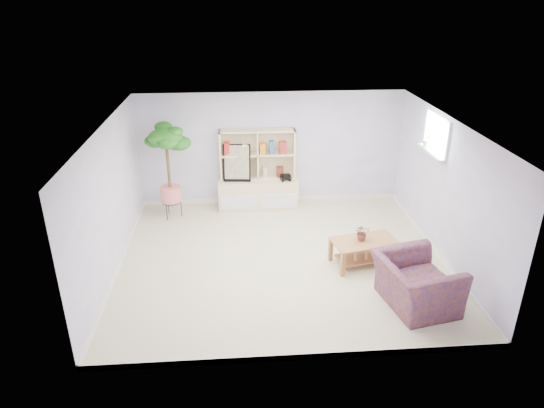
{
  "coord_description": "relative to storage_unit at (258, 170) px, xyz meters",
  "views": [
    {
      "loc": [
        -0.72,
        -7.23,
        4.32
      ],
      "look_at": [
        -0.14,
        0.32,
        0.91
      ],
      "focal_mm": 32.0,
      "sensor_mm": 36.0,
      "label": 1
    }
  ],
  "objects": [
    {
      "name": "baseboard",
      "position": [
        0.29,
        -2.24,
        -0.78
      ],
      "size": [
        5.5,
        5.0,
        0.1
      ],
      "primitive_type": null,
      "color": "white",
      "rests_on": "floor"
    },
    {
      "name": "sill_plant",
      "position": [
        2.96,
        -1.36,
        0.98
      ],
      "size": [
        0.14,
        0.12,
        0.22
      ],
      "primitive_type": "imported",
      "rotation": [
        0.0,
        0.0,
        0.16
      ],
      "color": "#144B0E",
      "rests_on": "window_sill"
    },
    {
      "name": "coffee_table",
      "position": [
        1.67,
        -2.48,
        -0.61
      ],
      "size": [
        1.17,
        0.8,
        0.44
      ],
      "primitive_type": null,
      "rotation": [
        0.0,
        0.0,
        0.21
      ],
      "color": "#9E7441",
      "rests_on": "floor"
    },
    {
      "name": "walls",
      "position": [
        0.29,
        -2.24,
        0.37
      ],
      "size": [
        5.51,
        5.01,
        2.4
      ],
      "color": "#BAB3DA",
      "rests_on": "floor"
    },
    {
      "name": "armchair",
      "position": [
        2.12,
        -3.68,
        -0.41
      ],
      "size": [
        1.21,
        1.32,
        0.85
      ],
      "primitive_type": "imported",
      "rotation": [
        0.0,
        0.0,
        1.78
      ],
      "color": "navy",
      "rests_on": "floor"
    },
    {
      "name": "poster",
      "position": [
        -0.43,
        -0.04,
        0.18
      ],
      "size": [
        0.57,
        0.18,
        0.78
      ],
      "primitive_type": null,
      "rotation": [
        0.0,
        0.0,
        -0.09
      ],
      "color": "gold",
      "rests_on": "storage_unit"
    },
    {
      "name": "table_plant",
      "position": [
        1.62,
        -2.45,
        -0.25
      ],
      "size": [
        0.26,
        0.23,
        0.28
      ],
      "primitive_type": "imported",
      "rotation": [
        0.0,
        0.0,
        -0.04
      ],
      "color": "#1A5226",
      "rests_on": "coffee_table"
    },
    {
      "name": "floor",
      "position": [
        0.29,
        -2.24,
        -0.83
      ],
      "size": [
        5.5,
        5.0,
        0.01
      ],
      "primitive_type": "cube",
      "color": "#C1B688",
      "rests_on": "ground"
    },
    {
      "name": "floor_tree",
      "position": [
        -1.78,
        -0.38,
        0.14
      ],
      "size": [
        0.73,
        0.73,
        1.95
      ],
      "primitive_type": null,
      "rotation": [
        0.0,
        0.0,
        0.01
      ],
      "color": "#144B0E",
      "rests_on": "floor"
    },
    {
      "name": "ceiling",
      "position": [
        0.29,
        -2.24,
        1.57
      ],
      "size": [
        5.5,
        5.0,
        0.01
      ],
      "primitive_type": "cube",
      "color": "white",
      "rests_on": "walls"
    },
    {
      "name": "storage_unit",
      "position": [
        0.0,
        0.0,
        0.0
      ],
      "size": [
        1.67,
        0.56,
        1.67
      ],
      "primitive_type": null,
      "color": "#D9C286",
      "rests_on": "floor"
    },
    {
      "name": "window",
      "position": [
        3.02,
        -1.64,
        1.17
      ],
      "size": [
        0.1,
        0.98,
        0.68
      ],
      "primitive_type": null,
      "color": "silver",
      "rests_on": "walls"
    },
    {
      "name": "window_sill",
      "position": [
        2.96,
        -1.64,
        0.85
      ],
      "size": [
        0.14,
        1.0,
        0.04
      ],
      "primitive_type": "cube",
      "color": "white",
      "rests_on": "walls"
    },
    {
      "name": "toy_truck",
      "position": [
        0.57,
        -0.11,
        -0.13
      ],
      "size": [
        0.31,
        0.23,
        0.15
      ],
      "primitive_type": null,
      "rotation": [
        0.0,
        0.0,
        0.14
      ],
      "color": "black",
      "rests_on": "storage_unit"
    }
  ]
}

